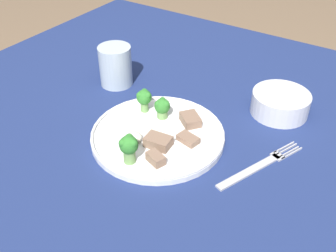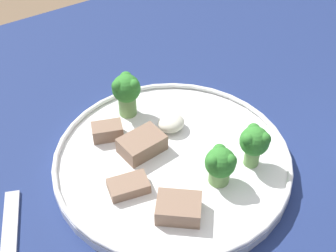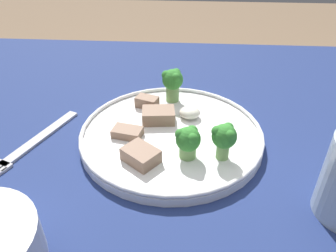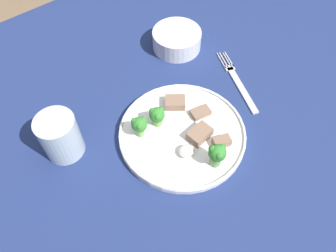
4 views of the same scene
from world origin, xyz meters
name	(u,v)px [view 4 (image 4 of 4)]	position (x,y,z in m)	size (l,w,h in m)	color
ground_plane	(168,211)	(0.00, 0.00, 0.00)	(8.00, 8.00, 0.00)	#7F664C
table	(169,120)	(0.00, 0.00, 0.63)	(1.29, 1.02, 0.72)	navy
dinner_plate	(182,134)	(-0.04, -0.10, 0.73)	(0.27, 0.27, 0.02)	white
fork	(237,81)	(0.16, -0.06, 0.72)	(0.09, 0.20, 0.00)	#B2B2B7
cream_bowl	(177,40)	(0.12, 0.12, 0.75)	(0.12, 0.12, 0.05)	silver
drinking_glass	(61,138)	(-0.25, 0.02, 0.77)	(0.08, 0.08, 0.10)	#B2C1CC
broccoli_floret_near_rim_left	(157,115)	(-0.07, -0.05, 0.76)	(0.03, 0.03, 0.04)	#709E56
broccoli_floret_center_left	(217,154)	(-0.04, -0.20, 0.77)	(0.04, 0.03, 0.06)	#709E56
broccoli_floret_back_left	(139,125)	(-0.11, -0.05, 0.77)	(0.03, 0.03, 0.05)	#709E56
meat_slice_front_slice	(200,134)	(-0.02, -0.13, 0.74)	(0.05, 0.04, 0.02)	#846651
meat_slice_middle_slice	(201,112)	(0.02, -0.09, 0.74)	(0.05, 0.03, 0.01)	#846651
meat_slice_rear_slice	(175,102)	(-0.01, -0.03, 0.74)	(0.06, 0.05, 0.02)	#846651
meat_slice_edge_slice	(220,142)	(0.00, -0.17, 0.74)	(0.04, 0.03, 0.02)	#846651
sauce_dollop	(186,151)	(-0.07, -0.14, 0.74)	(0.03, 0.03, 0.02)	silver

